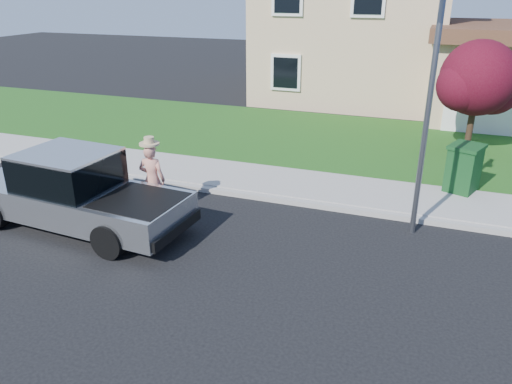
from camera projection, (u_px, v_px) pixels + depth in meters
The scene contains 10 objects.
ground at pixel (209, 252), 10.11m from camera, with size 80.00×80.00×0.00m, color black.
curb at pixel (296, 202), 12.28m from camera, with size 40.00×0.20×0.12m, color gray.
sidewalk at pixel (307, 186), 13.23m from camera, with size 40.00×2.00×0.15m, color gray.
lawn at pixel (340, 141), 17.15m from camera, with size 40.00×7.00×0.10m, color #183D11.
house at pixel (385, 29), 22.69m from camera, with size 14.00×11.30×6.85m.
pickup_truck at pixel (75, 193), 10.89m from camera, with size 5.37×2.22×1.73m.
woman at pixel (152, 178), 11.50m from camera, with size 0.66×0.48×1.87m.
ornamental_tree at pixel (479, 82), 15.05m from camera, with size 2.52×2.27×3.45m.
trash_bin at pixel (464, 168), 12.54m from camera, with size 0.99×1.05×1.20m.
street_lamp at pixel (428, 104), 9.79m from camera, with size 0.31×0.65×4.99m.
Camera 1 is at (3.93, -8.00, 5.00)m, focal length 35.00 mm.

